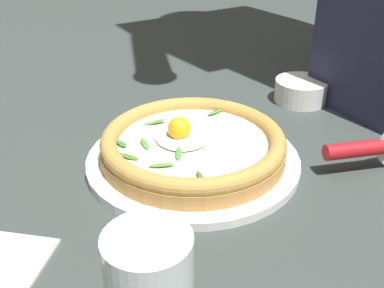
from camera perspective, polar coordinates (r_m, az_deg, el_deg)
The scene contains 5 objects.
ground_plane at distance 0.70m, azimuth -0.70°, elevation -2.04°, with size 2.40×2.40×0.03m, color #363F3D.
pizza_plate at distance 0.66m, azimuth -0.00°, elevation -1.98°, with size 0.30×0.30×0.01m, color white.
pizza at distance 0.64m, azimuth -0.04°, elevation -0.03°, with size 0.26×0.26×0.06m.
side_bowl at distance 0.87m, azimuth 13.21°, elevation 6.38°, with size 0.09×0.09×0.04m, color white.
pizza_cutter at distance 0.67m, azimuth 20.91°, elevation -0.45°, with size 0.03×0.15×0.07m.
Camera 1 is at (0.57, -0.17, 0.35)m, focal length 43.39 mm.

